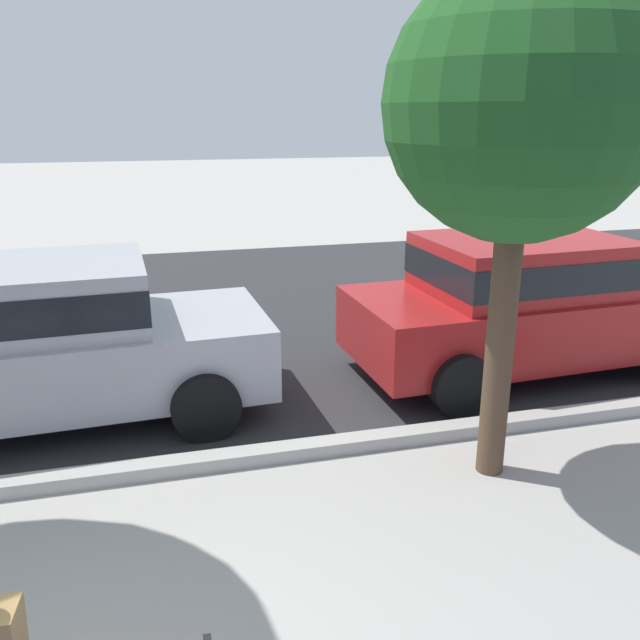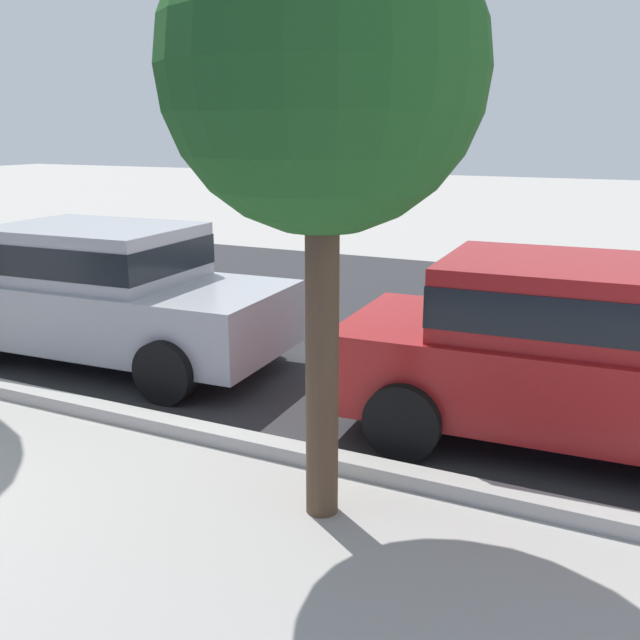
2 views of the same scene
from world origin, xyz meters
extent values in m
cube|color=#2D2D30|center=(0.00, 7.50, 0.00)|extent=(60.00, 9.00, 0.01)
cube|color=#B2AFA8|center=(0.00, 2.90, 0.06)|extent=(60.00, 0.20, 0.12)
cylinder|color=brown|center=(3.18, 2.27, 1.12)|extent=(0.22, 0.22, 2.24)
sphere|color=#235B23|center=(3.18, 2.27, 2.94)|extent=(1.99, 1.99, 1.99)
cube|color=#B7B7BC|center=(-0.43, 4.23, 0.61)|extent=(4.18, 1.90, 0.70)
cube|color=#B7B7BC|center=(-0.58, 4.22, 1.26)|extent=(2.21, 1.67, 0.60)
cube|color=black|center=(-0.58, 4.22, 1.26)|extent=(2.22, 1.68, 0.33)
cylinder|color=black|center=(0.86, 5.15, 0.32)|extent=(0.65, 0.25, 0.64)
cylinder|color=black|center=(0.94, 3.45, 0.32)|extent=(0.65, 0.25, 0.64)
cylinder|color=black|center=(-1.81, 5.01, 0.32)|extent=(0.65, 0.25, 0.64)
cube|color=#B21E1E|center=(4.70, 4.23, 0.61)|extent=(4.18, 1.90, 0.70)
cube|color=#B21E1E|center=(4.55, 4.22, 1.26)|extent=(2.21, 1.67, 0.60)
cube|color=black|center=(4.55, 4.22, 1.26)|extent=(2.22, 1.68, 0.33)
cylinder|color=black|center=(3.33, 5.01, 0.32)|extent=(0.65, 0.25, 0.64)
cylinder|color=black|center=(3.41, 3.32, 0.32)|extent=(0.65, 0.25, 0.64)
camera|label=1|loc=(0.56, -2.10, 2.89)|focal=36.89mm
camera|label=2|loc=(5.11, -1.74, 2.58)|focal=39.71mm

